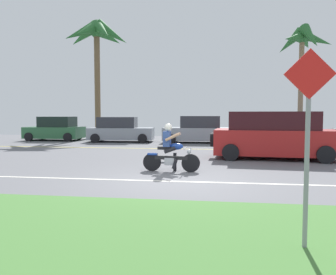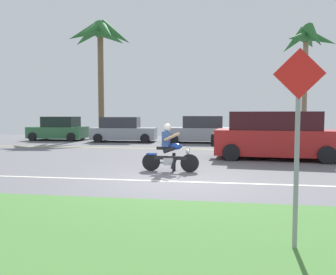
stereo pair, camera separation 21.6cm
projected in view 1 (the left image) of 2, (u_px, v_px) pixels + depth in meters
ground at (186, 165)px, 11.93m from camera, size 56.00×30.00×0.04m
grass_median at (144, 234)px, 4.91m from camera, size 56.00×3.80×0.06m
lane_line_near at (176, 181)px, 8.91m from camera, size 50.40×0.12×0.01m
lane_line_far at (195, 149)px, 17.12m from camera, size 50.40×0.12×0.01m
motorcyclist at (171, 151)px, 10.40m from camera, size 1.76×0.58×1.47m
suv_nearby at (274, 136)px, 13.38m from camera, size 4.91×2.47×1.85m
parked_car_0 at (55, 129)px, 22.78m from camera, size 3.70×2.02×1.58m
parked_car_1 at (120, 130)px, 21.61m from camera, size 4.17×2.18×1.57m
parked_car_2 at (198, 130)px, 20.93m from camera, size 4.05×1.99×1.64m
parked_car_3 at (291, 131)px, 20.58m from camera, size 3.83×1.89×1.52m
palm_tree_0 at (96, 38)px, 25.28m from camera, size 5.01×5.01×8.75m
palm_tree_1 at (303, 45)px, 22.56m from camera, size 3.66×3.85×7.62m
street_sign at (308, 130)px, 4.26m from camera, size 0.62×0.06×2.56m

